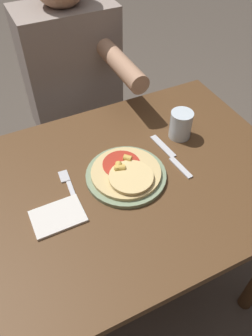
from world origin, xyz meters
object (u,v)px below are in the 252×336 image
(drinking_glass, at_px, (181,125))
(person_diner, at_px, (74,81))
(dining_table, at_px, (125,206))
(fork, at_px, (70,188))
(knife, at_px, (171,156))
(plate, at_px, (126,175))
(pizza, at_px, (127,173))

(drinking_glass, xyz_separation_m, person_diner, (-0.20, 0.54, -0.08))
(dining_table, distance_m, fork, 0.22)
(fork, bearing_deg, knife, -2.94)
(dining_table, distance_m, plate, 0.15)
(dining_table, bearing_deg, plate, 49.39)
(plate, height_order, fork, plate)
(fork, height_order, knife, same)
(plate, height_order, person_diner, person_diner)
(dining_table, distance_m, drinking_glass, 0.33)
(knife, distance_m, person_diner, 0.63)
(plate, relative_size, fork, 1.40)
(fork, bearing_deg, dining_table, -13.27)
(fork, height_order, drinking_glass, drinking_glass)
(pizza, distance_m, fork, 0.18)
(dining_table, relative_size, fork, 5.90)
(pizza, bearing_deg, fork, 167.96)
(dining_table, distance_m, pizza, 0.16)
(dining_table, height_order, person_diner, person_diner)
(plate, xyz_separation_m, person_diner, (0.05, 0.63, -0.04))
(knife, bearing_deg, pizza, -173.72)
(fork, relative_size, drinking_glass, 1.81)
(dining_table, bearing_deg, drinking_glass, 21.22)
(dining_table, bearing_deg, knife, 6.83)
(pizza, distance_m, knife, 0.17)
(plate, distance_m, knife, 0.17)
(drinking_glass, height_order, person_diner, person_diner)
(pizza, bearing_deg, dining_table, -158.45)
(plate, relative_size, knife, 1.11)
(knife, xyz_separation_m, drinking_glass, (0.08, 0.08, 0.05))
(pizza, bearing_deg, person_diner, 85.29)
(pizza, distance_m, person_diner, 0.64)
(person_diner, bearing_deg, knife, -79.20)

